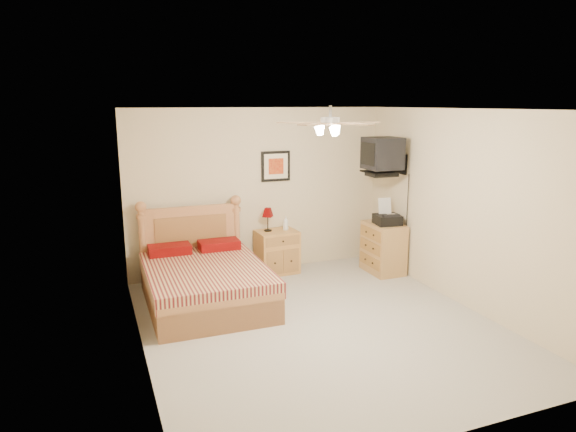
{
  "coord_description": "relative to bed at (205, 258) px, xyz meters",
  "views": [
    {
      "loc": [
        -2.39,
        -5.11,
        2.57
      ],
      "look_at": [
        -0.05,
        0.9,
        1.14
      ],
      "focal_mm": 32.0,
      "sensor_mm": 36.0,
      "label": 1
    }
  ],
  "objects": [
    {
      "name": "floor",
      "position": [
        1.1,
        -1.12,
        -0.62
      ],
      "size": [
        4.5,
        4.5,
        0.0
      ],
      "primitive_type": "plane",
      "color": "#A29E93",
      "rests_on": "ground"
    },
    {
      "name": "ceiling",
      "position": [
        1.1,
        -1.12,
        1.88
      ],
      "size": [
        4.0,
        4.5,
        0.04
      ],
      "primitive_type": "cube",
      "color": "white",
      "rests_on": "ground"
    },
    {
      "name": "wall_back",
      "position": [
        1.1,
        1.13,
        0.63
      ],
      "size": [
        4.0,
        0.04,
        2.5
      ],
      "primitive_type": "cube",
      "color": "beige",
      "rests_on": "ground"
    },
    {
      "name": "wall_front",
      "position": [
        1.1,
        -3.37,
        0.63
      ],
      "size": [
        4.0,
        0.04,
        2.5
      ],
      "primitive_type": "cube",
      "color": "beige",
      "rests_on": "ground"
    },
    {
      "name": "wall_left",
      "position": [
        -0.9,
        -1.12,
        0.63
      ],
      "size": [
        0.04,
        4.5,
        2.5
      ],
      "primitive_type": "cube",
      "color": "beige",
      "rests_on": "ground"
    },
    {
      "name": "wall_right",
      "position": [
        3.1,
        -1.12,
        0.63
      ],
      "size": [
        0.04,
        4.5,
        2.5
      ],
      "primitive_type": "cube",
      "color": "beige",
      "rests_on": "ground"
    },
    {
      "name": "bed",
      "position": [
        0.0,
        0.0,
        0.0
      ],
      "size": [
        1.48,
        1.93,
        1.24
      ],
      "primitive_type": null,
      "rotation": [
        0.0,
        0.0,
        -0.01
      ],
      "color": "#C47D49",
      "rests_on": "ground"
    },
    {
      "name": "nightstand",
      "position": [
        1.3,
        0.88,
        -0.29
      ],
      "size": [
        0.63,
        0.49,
        0.66
      ],
      "primitive_type": "cube",
      "rotation": [
        0.0,
        0.0,
        0.05
      ],
      "color": "#C28A40",
      "rests_on": "ground"
    },
    {
      "name": "table_lamp",
      "position": [
        1.18,
        0.94,
        0.21
      ],
      "size": [
        0.22,
        0.22,
        0.36
      ],
      "primitive_type": null,
      "rotation": [
        0.0,
        0.0,
        0.14
      ],
      "color": "#610102",
      "rests_on": "nightstand"
    },
    {
      "name": "lotion_bottle",
      "position": [
        1.45,
        0.9,
        0.14
      ],
      "size": [
        0.1,
        0.1,
        0.22
      ],
      "primitive_type": "imported",
      "rotation": [
        0.0,
        0.0,
        -0.15
      ],
      "color": "white",
      "rests_on": "nightstand"
    },
    {
      "name": "framed_picture",
      "position": [
        1.37,
        1.11,
        1.0
      ],
      "size": [
        0.46,
        0.04,
        0.46
      ],
      "primitive_type": "cube",
      "color": "black",
      "rests_on": "wall_back"
    },
    {
      "name": "dresser",
      "position": [
        2.83,
        0.3,
        -0.24
      ],
      "size": [
        0.46,
        0.66,
        0.77
      ],
      "primitive_type": "cube",
      "rotation": [
        0.0,
        0.0,
        -0.0
      ],
      "color": "#AD8045",
      "rests_on": "ground"
    },
    {
      "name": "fax_machine",
      "position": [
        2.84,
        0.23,
        0.34
      ],
      "size": [
        0.41,
        0.43,
        0.38
      ],
      "primitive_type": null,
      "rotation": [
        0.0,
        0.0,
        -0.13
      ],
      "color": "black",
      "rests_on": "dresser"
    },
    {
      "name": "magazine_lower",
      "position": [
        2.82,
        0.49,
        0.17
      ],
      "size": [
        0.28,
        0.33,
        0.03
      ],
      "primitive_type": "imported",
      "rotation": [
        0.0,
        0.0,
        -0.24
      ],
      "color": "#BAAC96",
      "rests_on": "dresser"
    },
    {
      "name": "magazine_upper",
      "position": [
        2.85,
        0.52,
        0.19
      ],
      "size": [
        0.23,
        0.3,
        0.02
      ],
      "primitive_type": "imported",
      "rotation": [
        0.0,
        0.0,
        -0.07
      ],
      "color": "gray",
      "rests_on": "magazine_lower"
    },
    {
      "name": "wall_tv",
      "position": [
        2.85,
        0.22,
        1.19
      ],
      "size": [
        0.56,
        0.46,
        0.58
      ],
      "primitive_type": null,
      "color": "black",
      "rests_on": "wall_right"
    },
    {
      "name": "ceiling_fan",
      "position": [
        1.1,
        -1.32,
        1.74
      ],
      "size": [
        1.14,
        1.14,
        0.28
      ],
      "primitive_type": null,
      "color": "silver",
      "rests_on": "ceiling"
    }
  ]
}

